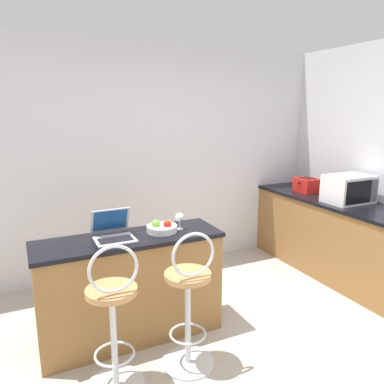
# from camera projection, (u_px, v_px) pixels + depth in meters

# --- Properties ---
(wall_back) EXTENTS (12.00, 0.06, 2.60)m
(wall_back) POSITION_uv_depth(u_px,v_px,m) (145.00, 161.00, 4.30)
(wall_back) COLOR silver
(wall_back) RESTS_ON ground_plane
(breakfast_bar) EXTENTS (1.50, 0.48, 0.88)m
(breakfast_bar) POSITION_uv_depth(u_px,v_px,m) (131.00, 288.00, 3.09)
(breakfast_bar) COLOR olive
(breakfast_bar) RESTS_ON ground_plane
(counter_right) EXTENTS (0.67, 2.75, 0.88)m
(counter_right) POSITION_uv_depth(u_px,v_px,m) (355.00, 245.00, 4.06)
(counter_right) COLOR olive
(counter_right) RESTS_ON ground_plane
(bar_stool_near) EXTENTS (0.40, 0.40, 1.07)m
(bar_stool_near) POSITION_uv_depth(u_px,v_px,m) (113.00, 321.00, 2.48)
(bar_stool_near) COLOR silver
(bar_stool_near) RESTS_ON ground_plane
(bar_stool_far) EXTENTS (0.40, 0.40, 1.07)m
(bar_stool_far) POSITION_uv_depth(u_px,v_px,m) (189.00, 303.00, 2.71)
(bar_stool_far) COLOR silver
(bar_stool_far) RESTS_ON ground_plane
(laptop) EXTENTS (0.31, 0.32, 0.23)m
(laptop) POSITION_uv_depth(u_px,v_px,m) (113.00, 231.00, 2.96)
(laptop) COLOR #B7BABF
(laptop) RESTS_ON breakfast_bar
(microwave) EXTENTS (0.50, 0.35, 0.30)m
(microwave) POSITION_uv_depth(u_px,v_px,m) (349.00, 189.00, 4.07)
(microwave) COLOR white
(microwave) RESTS_ON counter_right
(toaster) EXTENTS (0.24, 0.27, 0.18)m
(toaster) POSITION_uv_depth(u_px,v_px,m) (307.00, 185.00, 4.62)
(toaster) COLOR red
(toaster) RESTS_ON counter_right
(wine_glass_tall) EXTENTS (0.07, 0.07, 0.14)m
(wine_glass_tall) POSITION_uv_depth(u_px,v_px,m) (180.00, 218.00, 3.17)
(wine_glass_tall) COLOR silver
(wine_glass_tall) RESTS_ON breakfast_bar
(fruit_bowl) EXTENTS (0.25, 0.25, 0.11)m
(fruit_bowl) POSITION_uv_depth(u_px,v_px,m) (162.00, 228.00, 3.11)
(fruit_bowl) COLOR silver
(fruit_bowl) RESTS_ON breakfast_bar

